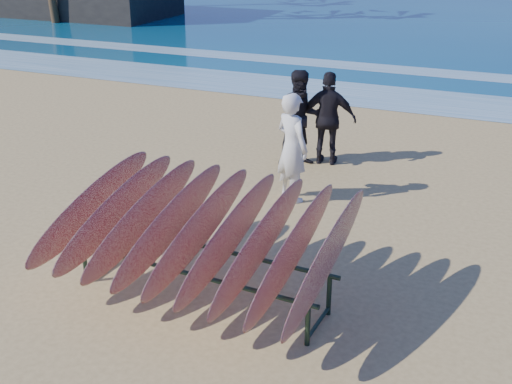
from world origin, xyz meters
TOP-DOWN VIEW (x-y plane):
  - ground at (0.00, 0.00)m, footprint 120.00×120.00m
  - foam_near at (0.00, 10.00)m, footprint 160.00×160.00m
  - foam_far at (0.00, 13.50)m, footprint 160.00×160.00m
  - surfboard_rack at (-0.20, -0.37)m, footprint 3.28×2.66m
  - person_white at (-0.26, 2.84)m, footprint 0.76×0.68m
  - person_dark_a at (-0.68, 4.44)m, footprint 1.08×1.05m
  - person_dark_b at (-0.24, 4.69)m, footprint 1.05×0.55m

SIDE VIEW (x-z plane):
  - ground at x=0.00m, z-range 0.00..0.00m
  - foam_far at x=0.00m, z-range 0.01..0.01m
  - foam_near at x=0.00m, z-range 0.01..0.01m
  - person_dark_b at x=-0.24m, z-range 0.00..1.72m
  - person_dark_a at x=-0.68m, z-range 0.00..1.76m
  - person_white at x=-0.26m, z-range 0.00..1.76m
  - surfboard_rack at x=-0.20m, z-range 0.17..1.62m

